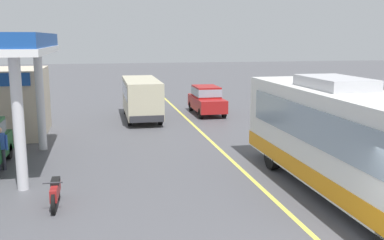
# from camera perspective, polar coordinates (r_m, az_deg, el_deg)

# --- Properties ---
(ground) EXTENTS (120.00, 120.00, 0.00)m
(ground) POSITION_cam_1_polar(r_m,az_deg,el_deg) (28.38, -1.13, 0.57)
(ground) COLOR #4C4C51
(lane_divider_stripe) EXTENTS (0.16, 50.00, 0.01)m
(lane_divider_stripe) POSITION_cam_1_polar(r_m,az_deg,el_deg) (23.57, 1.11, -1.49)
(lane_divider_stripe) COLOR #D8CC4C
(lane_divider_stripe) RESTS_ON ground
(coach_bus_main) EXTENTS (2.60, 11.04, 3.69)m
(coach_bus_main) POSITION_cam_1_polar(r_m,az_deg,el_deg) (14.44, 19.47, -2.90)
(coach_bus_main) COLOR white
(coach_bus_main) RESTS_ON ground
(minibus_opposing_lane) EXTENTS (2.04, 6.13, 2.44)m
(minibus_opposing_lane) POSITION_cam_1_polar(r_m,az_deg,el_deg) (27.18, -6.55, 3.20)
(minibus_opposing_lane) COLOR #BFB799
(minibus_opposing_lane) RESTS_ON ground
(motorcycle_parked_forecourt) EXTENTS (0.55, 1.80, 0.92)m
(motorcycle_parked_forecourt) POSITION_cam_1_polar(r_m,az_deg,el_deg) (13.86, -17.23, -8.82)
(motorcycle_parked_forecourt) COLOR black
(motorcycle_parked_forecourt) RESTS_ON ground
(pedestrian_near_pump) EXTENTS (0.55, 0.22, 1.66)m
(pedestrian_near_pump) POSITION_cam_1_polar(r_m,az_deg,el_deg) (18.05, -23.52, -3.12)
(pedestrian_near_pump) COLOR #33333F
(pedestrian_near_pump) RESTS_ON ground
(car_trailing_behind_bus) EXTENTS (1.70, 4.20, 1.82)m
(car_trailing_behind_bus) POSITION_cam_1_polar(r_m,az_deg,el_deg) (28.88, 1.88, 2.78)
(car_trailing_behind_bus) COLOR maroon
(car_trailing_behind_bus) RESTS_ON ground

